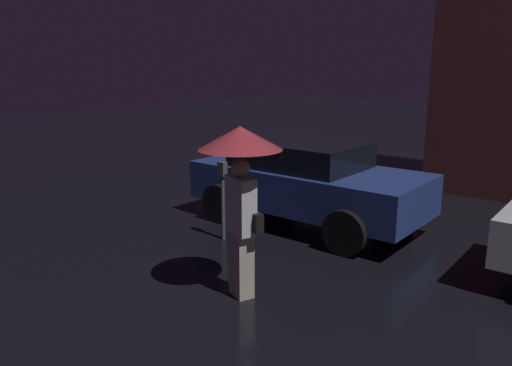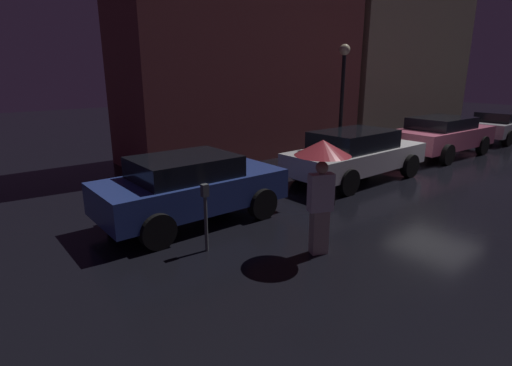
{
  "view_description": "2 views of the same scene",
  "coord_description": "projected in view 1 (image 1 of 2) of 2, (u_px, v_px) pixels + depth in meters",
  "views": [
    {
      "loc": [
        -3.61,
        -5.56,
        2.7
      ],
      "look_at": [
        -7.97,
        -0.18,
        1.04
      ],
      "focal_mm": 35.0,
      "sensor_mm": 36.0,
      "label": 1
    },
    {
      "loc": [
        -12.14,
        -5.77,
        3.13
      ],
      "look_at": [
        -7.34,
        0.19,
        0.96
      ],
      "focal_mm": 28.0,
      "sensor_mm": 36.0,
      "label": 2
    }
  ],
  "objects": [
    {
      "name": "parking_meter",
      "position": [
        223.0,
        192.0,
        7.7
      ],
      "size": [
        0.12,
        0.1,
        1.24
      ],
      "color": "#4C5154",
      "rests_on": "ground"
    },
    {
      "name": "pedestrian_with_umbrella",
      "position": [
        241.0,
        168.0,
        5.6
      ],
      "size": [
        0.95,
        0.95,
        2.03
      ],
      "rotation": [
        0.0,
        0.0,
        -0.38
      ],
      "color": "beige",
      "rests_on": "ground"
    },
    {
      "name": "parked_car_blue",
      "position": [
        306.0,
        180.0,
        8.49
      ],
      "size": [
        3.95,
        1.96,
        1.43
      ],
      "rotation": [
        0.0,
        0.0,
        0.0
      ],
      "color": "navy",
      "rests_on": "ground"
    }
  ]
}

